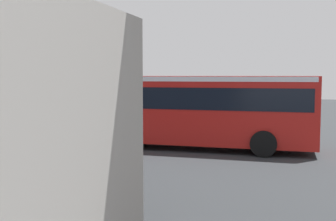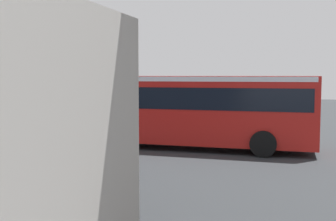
# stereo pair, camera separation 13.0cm
# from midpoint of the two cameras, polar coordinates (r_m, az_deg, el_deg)

# --- Properties ---
(ground) EXTENTS (80.00, 80.00, 0.00)m
(ground) POSITION_cam_midpoint_polar(r_m,az_deg,el_deg) (19.47, 3.74, -4.57)
(ground) COLOR #2D3033
(city_bus) EXTENTS (11.54, 2.85, 3.15)m
(city_bus) POSITION_cam_midpoint_polar(r_m,az_deg,el_deg) (18.32, 1.86, 0.78)
(city_bus) COLOR red
(city_bus) RESTS_ON ground
(pedestrian) EXTENTS (0.38, 0.38, 1.79)m
(pedestrian) POSITION_cam_midpoint_polar(r_m,az_deg,el_deg) (20.93, 3.63, -1.46)
(pedestrian) COLOR #2D2D38
(pedestrian) RESTS_ON ground
(lane_dash_leftmost) EXTENTS (2.00, 0.20, 0.01)m
(lane_dash_leftmost) POSITION_cam_midpoint_polar(r_m,az_deg,el_deg) (21.53, 15.74, -3.83)
(lane_dash_leftmost) COLOR silver
(lane_dash_leftmost) RESTS_ON ground
(lane_dash_left) EXTENTS (2.00, 0.20, 0.01)m
(lane_dash_left) POSITION_cam_midpoint_polar(r_m,az_deg,el_deg) (21.94, 5.22, -3.51)
(lane_dash_left) COLOR silver
(lane_dash_left) RESTS_ON ground
(lane_dash_centre) EXTENTS (2.00, 0.20, 0.01)m
(lane_dash_centre) POSITION_cam_midpoint_polar(r_m,az_deg,el_deg) (23.04, -4.60, -3.10)
(lane_dash_centre) COLOR silver
(lane_dash_centre) RESTS_ON ground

